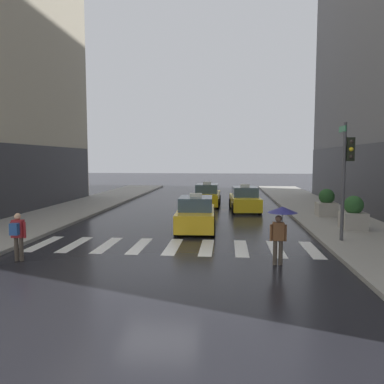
# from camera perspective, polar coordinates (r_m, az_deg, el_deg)

# --- Properties ---
(ground_plane) EXTENTS (160.00, 160.00, 0.00)m
(ground_plane) POSITION_cam_1_polar(r_m,az_deg,el_deg) (12.01, -5.12, -11.76)
(ground_plane) COLOR black
(crosswalk_markings) EXTENTS (11.30, 2.80, 0.01)m
(crosswalk_markings) POSITION_cam_1_polar(r_m,az_deg,el_deg) (14.86, -2.97, -8.42)
(crosswalk_markings) COLOR silver
(crosswalk_markings) RESTS_ON ground
(traffic_light_pole) EXTENTS (0.44, 0.84, 4.80)m
(traffic_light_pole) POSITION_cam_1_polar(r_m,az_deg,el_deg) (16.17, 22.80, 3.92)
(traffic_light_pole) COLOR #47474C
(traffic_light_pole) RESTS_ON curb_right
(taxi_lead) EXTENTS (2.06, 4.60, 1.80)m
(taxi_lead) POSITION_cam_1_polar(r_m,az_deg,el_deg) (18.39, 0.60, -3.51)
(taxi_lead) COLOR gold
(taxi_lead) RESTS_ON ground
(taxi_second) EXTENTS (2.12, 4.62, 1.80)m
(taxi_second) POSITION_cam_1_polar(r_m,az_deg,el_deg) (25.26, 8.15, -1.22)
(taxi_second) COLOR yellow
(taxi_second) RESTS_ON ground
(taxi_third) EXTENTS (1.98, 4.57, 1.80)m
(taxi_third) POSITION_cam_1_polar(r_m,az_deg,el_deg) (27.74, 2.36, -0.61)
(taxi_third) COLOR yellow
(taxi_third) RESTS_ON ground
(pedestrian_with_umbrella) EXTENTS (0.96, 0.96, 1.94)m
(pedestrian_with_umbrella) POSITION_cam_1_polar(r_m,az_deg,el_deg) (12.41, 13.60, -4.14)
(pedestrian_with_umbrella) COLOR #473D33
(pedestrian_with_umbrella) RESTS_ON ground
(pedestrian_with_backpack) EXTENTS (0.55, 0.43, 1.65)m
(pedestrian_with_backpack) POSITION_cam_1_polar(r_m,az_deg,el_deg) (13.93, -25.37, -5.76)
(pedestrian_with_backpack) COLOR #473D33
(pedestrian_with_backpack) RESTS_ON ground
(planter_near_corner) EXTENTS (1.10, 1.10, 1.60)m
(planter_near_corner) POSITION_cam_1_polar(r_m,az_deg,el_deg) (19.20, 23.70, -3.13)
(planter_near_corner) COLOR #A8A399
(planter_near_corner) RESTS_ON curb_right
(planter_mid_block) EXTENTS (1.10, 1.10, 1.60)m
(planter_mid_block) POSITION_cam_1_polar(r_m,az_deg,el_deg) (23.03, 20.09, -1.71)
(planter_mid_block) COLOR #A8A399
(planter_mid_block) RESTS_ON curb_right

